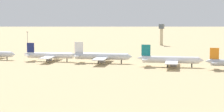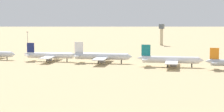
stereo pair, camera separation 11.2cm
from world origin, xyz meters
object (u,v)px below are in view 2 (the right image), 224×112
parked_jet_white_4 (101,56)px  light_pole_mid (28,39)px  control_tower (162,32)px  parked_jet_navy_3 (49,55)px  parked_jet_teal_5 (170,60)px

parked_jet_white_4 → light_pole_mid: bearing=133.8°
control_tower → light_pole_mid: 139.89m
parked_jet_navy_3 → light_pole_mid: (-65.31, 84.19, 5.11)m
light_pole_mid → parked_jet_teal_5: bearing=-30.0°
parked_jet_teal_5 → control_tower: bearing=94.9°
parked_jet_navy_3 → parked_jet_teal_5: bearing=-9.6°
parked_jet_navy_3 → light_pole_mid: bearing=120.3°
parked_jet_white_4 → control_tower: bearing=78.7°
parked_jet_white_4 → control_tower: control_tower is taller
control_tower → parked_jet_navy_3: bearing=-106.4°
parked_jet_navy_3 → control_tower: control_tower is taller
parked_jet_navy_3 → control_tower: (48.62, 165.25, 9.29)m
parked_jet_teal_5 → control_tower: control_tower is taller
parked_jet_navy_3 → parked_jet_teal_5: 86.08m
parked_jet_white_4 → parked_jet_teal_5: parked_jet_white_4 is taller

